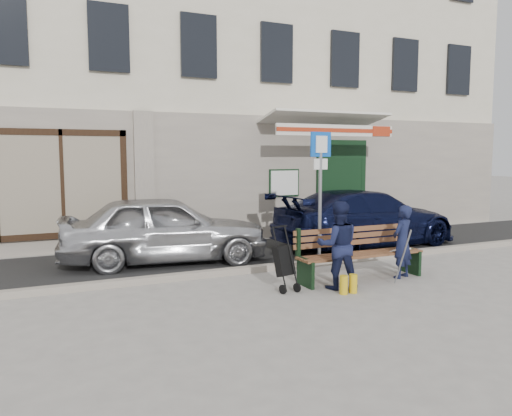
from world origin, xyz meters
TOP-DOWN VIEW (x-y plane):
  - ground at (0.00, 0.00)m, footprint 80.00×80.00m
  - asphalt_lane at (0.00, 3.10)m, footprint 60.00×3.20m
  - curb at (0.00, 1.50)m, footprint 60.00×0.18m
  - building at (0.01, 8.45)m, footprint 20.00×8.27m
  - car_silver at (-1.39, 3.01)m, footprint 4.31×2.20m
  - car_navy at (3.47, 2.87)m, footprint 4.81×2.22m
  - parking_sign at (1.47, 1.71)m, footprint 0.49×0.10m
  - bench at (1.37, 0.25)m, footprint 2.40×1.17m
  - man at (2.16, 0.04)m, footprint 0.56×0.47m
  - woman at (0.71, -0.09)m, footprint 0.84×0.75m
  - stroller at (-0.14, 0.17)m, footprint 0.36×0.47m

SIDE VIEW (x-z plane):
  - ground at x=0.00m, z-range 0.00..0.00m
  - asphalt_lane at x=0.00m, z-range 0.00..0.01m
  - curb at x=0.00m, z-range 0.00..0.12m
  - bench at x=1.37m, z-range -0.03..0.95m
  - stroller at x=-0.14m, z-range -0.06..0.98m
  - man at x=2.16m, z-range 0.00..1.31m
  - car_navy at x=3.47m, z-range 0.00..1.36m
  - car_silver at x=-1.39m, z-range 0.00..1.40m
  - woman at x=0.71m, z-range 0.00..1.44m
  - parking_sign at x=1.47m, z-range 0.45..3.09m
  - building at x=0.01m, z-range -0.03..9.97m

